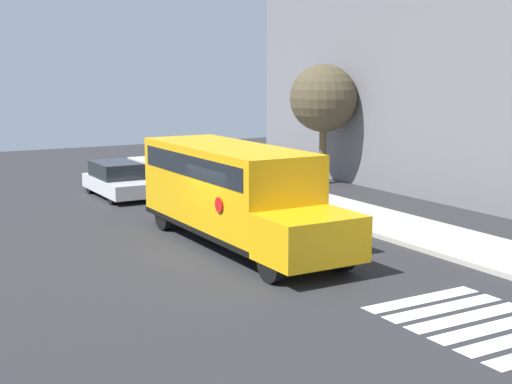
# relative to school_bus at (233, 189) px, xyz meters

# --- Properties ---
(ground_plane) EXTENTS (60.00, 60.00, 0.00)m
(ground_plane) POSITION_rel_school_bus_xyz_m (0.72, -0.74, -1.70)
(ground_plane) COLOR #28282B
(sidewalk_strip) EXTENTS (44.00, 3.00, 0.15)m
(sidewalk_strip) POSITION_rel_school_bus_xyz_m (0.72, 5.76, -1.63)
(sidewalk_strip) COLOR #B2ADA3
(sidewalk_strip) RESTS_ON ground
(crosswalk_stripes) EXTENTS (4.00, 3.20, 0.01)m
(crosswalk_stripes) POSITION_rel_school_bus_xyz_m (8.70, 1.26, -1.70)
(crosswalk_stripes) COLOR white
(crosswalk_stripes) RESTS_ON ground
(school_bus) EXTENTS (9.13, 2.57, 2.99)m
(school_bus) POSITION_rel_school_bus_xyz_m (0.00, 0.00, 0.00)
(school_bus) COLOR #EAA80F
(school_bus) RESTS_ON ground
(parked_car) EXTENTS (4.44, 1.78, 1.44)m
(parked_car) POSITION_rel_school_bus_xyz_m (-9.61, -0.34, -0.99)
(parked_car) COLOR silver
(parked_car) RESTS_ON ground
(tree_near_sidewalk) EXTENTS (3.10, 3.10, 5.53)m
(tree_near_sidewalk) POSITION_rel_school_bus_xyz_m (-8.14, 9.06, 2.24)
(tree_near_sidewalk) COLOR brown
(tree_near_sidewalk) RESTS_ON ground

